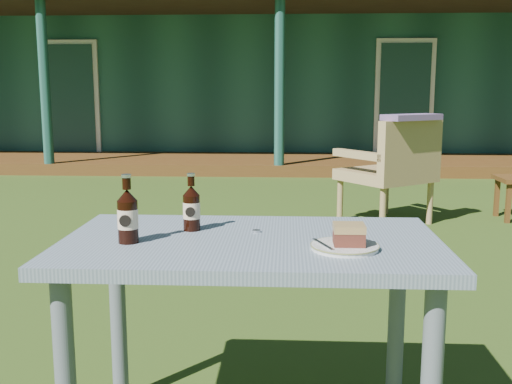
# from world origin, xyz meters

# --- Properties ---
(ground) EXTENTS (80.00, 80.00, 0.00)m
(ground) POSITION_xyz_m (0.00, 0.00, 0.00)
(ground) COLOR #334916
(pavilion) EXTENTS (15.80, 8.30, 3.45)m
(pavilion) POSITION_xyz_m (-0.00, 9.39, 1.61)
(pavilion) COLOR #1C4A40
(pavilion) RESTS_ON ground
(cafe_table) EXTENTS (1.20, 0.70, 0.72)m
(cafe_table) POSITION_xyz_m (0.00, -1.60, 0.62)
(cafe_table) COLOR slate
(cafe_table) RESTS_ON ground
(plate) EXTENTS (0.20, 0.20, 0.01)m
(plate) POSITION_xyz_m (0.29, -1.71, 0.73)
(plate) COLOR silver
(plate) RESTS_ON cafe_table
(cake_slice) EXTENTS (0.09, 0.09, 0.06)m
(cake_slice) POSITION_xyz_m (0.30, -1.71, 0.77)
(cake_slice) COLOR #52241A
(cake_slice) RESTS_ON plate
(fork) EXTENTS (0.06, 0.14, 0.00)m
(fork) POSITION_xyz_m (0.22, -1.72, 0.74)
(fork) COLOR silver
(fork) RESTS_ON plate
(cola_bottle_near) EXTENTS (0.06, 0.06, 0.19)m
(cola_bottle_near) POSITION_xyz_m (-0.21, -1.49, 0.80)
(cola_bottle_near) COLOR black
(cola_bottle_near) RESTS_ON cafe_table
(cola_bottle_far) EXTENTS (0.06, 0.07, 0.21)m
(cola_bottle_far) POSITION_xyz_m (-0.38, -1.67, 0.81)
(cola_bottle_far) COLOR black
(cola_bottle_far) RESTS_ON cafe_table
(bottle_cap) EXTENTS (0.03, 0.03, 0.01)m
(bottle_cap) POSITION_xyz_m (0.01, -1.51, 0.72)
(bottle_cap) COLOR silver
(bottle_cap) RESTS_ON cafe_table
(armchair_left) EXTENTS (0.94, 0.93, 0.94)m
(armchair_left) POSITION_xyz_m (1.05, 1.85, 0.53)
(armchair_left) COLOR #A08350
(armchair_left) RESTS_ON ground
(floral_throw) EXTENTS (0.56, 0.49, 0.05)m
(floral_throw) POSITION_xyz_m (1.16, 1.69, 0.96)
(floral_throw) COLOR slate
(floral_throw) RESTS_ON armchair_left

